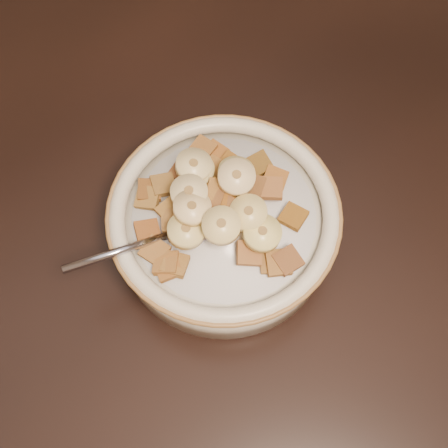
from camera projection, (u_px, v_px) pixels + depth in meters
floor at (202, 370)px, 1.26m from camera, size 4.00×4.50×0.10m
table at (175, 215)px, 0.56m from camera, size 1.41×0.91×0.04m
cereal_bowl at (224, 227)px, 0.50m from camera, size 0.19×0.19×0.05m
milk at (224, 216)px, 0.48m from camera, size 0.16×0.16×0.00m
spoon at (191, 227)px, 0.47m from camera, size 0.05×0.04×0.01m
cereal_square_0 at (192, 189)px, 0.47m from camera, size 0.03×0.03×0.01m
cereal_square_1 at (222, 204)px, 0.46m from camera, size 0.02×0.02×0.01m
cereal_square_2 at (175, 264)px, 0.46m from camera, size 0.03×0.03×0.01m
cereal_square_3 at (163, 185)px, 0.49m from camera, size 0.03×0.02×0.01m
cereal_square_4 at (225, 220)px, 0.46m from camera, size 0.03×0.03×0.01m
cereal_square_5 at (168, 267)px, 0.46m from camera, size 0.02×0.02×0.01m
cereal_square_6 at (182, 172)px, 0.49m from camera, size 0.03×0.03×0.01m
cereal_square_7 at (275, 179)px, 0.49m from camera, size 0.03×0.03×0.01m
cereal_square_8 at (203, 149)px, 0.50m from camera, size 0.03×0.03×0.01m
cereal_square_9 at (230, 165)px, 0.49m from camera, size 0.03×0.03×0.01m
cereal_square_10 at (184, 195)px, 0.48m from camera, size 0.03×0.03×0.01m
cereal_square_11 at (214, 153)px, 0.50m from camera, size 0.03×0.03×0.01m
cereal_square_12 at (148, 198)px, 0.48m from camera, size 0.03×0.03×0.01m
cereal_square_13 at (232, 209)px, 0.46m from camera, size 0.03×0.03×0.01m
cereal_square_14 at (155, 251)px, 0.46m from camera, size 0.03×0.03×0.01m
cereal_square_15 at (271, 188)px, 0.48m from camera, size 0.03×0.03×0.01m
cereal_square_16 at (166, 263)px, 0.46m from camera, size 0.03×0.03×0.01m
cereal_square_17 at (249, 253)px, 0.45m from camera, size 0.03×0.03×0.01m
cereal_square_18 at (219, 191)px, 0.47m from camera, size 0.03×0.03×0.01m
cereal_square_19 at (288, 260)px, 0.46m from camera, size 0.02×0.02×0.01m
cereal_square_20 at (216, 193)px, 0.47m from camera, size 0.03×0.03×0.01m
cereal_square_21 at (215, 169)px, 0.49m from camera, size 0.03×0.03×0.01m
cereal_square_22 at (293, 216)px, 0.47m from camera, size 0.03×0.03×0.01m
cereal_square_23 at (252, 186)px, 0.48m from camera, size 0.03×0.03×0.01m
cereal_square_24 at (148, 231)px, 0.47m from camera, size 0.03×0.03×0.01m
cereal_square_25 at (150, 190)px, 0.49m from camera, size 0.03×0.03×0.01m
cereal_square_26 at (171, 211)px, 0.47m from camera, size 0.02×0.02×0.01m
cereal_square_27 at (259, 164)px, 0.50m from camera, size 0.02×0.02×0.01m
cereal_square_28 at (273, 262)px, 0.46m from camera, size 0.03×0.03×0.01m
cereal_square_29 at (205, 209)px, 0.46m from camera, size 0.02×0.02×0.01m
cereal_square_30 at (174, 220)px, 0.47m from camera, size 0.03×0.03×0.01m
cereal_square_31 at (279, 264)px, 0.46m from camera, size 0.03×0.03×0.01m
banana_slice_0 at (186, 231)px, 0.45m from camera, size 0.04×0.04×0.01m
banana_slice_1 at (262, 233)px, 0.45m from camera, size 0.04×0.04×0.01m
banana_slice_2 at (237, 177)px, 0.46m from camera, size 0.04×0.04×0.02m
banana_slice_3 at (196, 170)px, 0.48m from camera, size 0.04×0.04×0.01m
banana_slice_4 at (189, 193)px, 0.46m from camera, size 0.04×0.04×0.01m
banana_slice_5 at (194, 166)px, 0.47m from camera, size 0.04×0.04×0.02m
banana_slice_6 at (248, 213)px, 0.45m from camera, size 0.04×0.04×0.01m
banana_slice_7 at (192, 208)px, 0.45m from camera, size 0.04×0.04×0.01m
banana_slice_8 at (221, 226)px, 0.44m from camera, size 0.04×0.04×0.01m
banana_slice_9 at (236, 174)px, 0.47m from camera, size 0.04×0.03×0.01m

